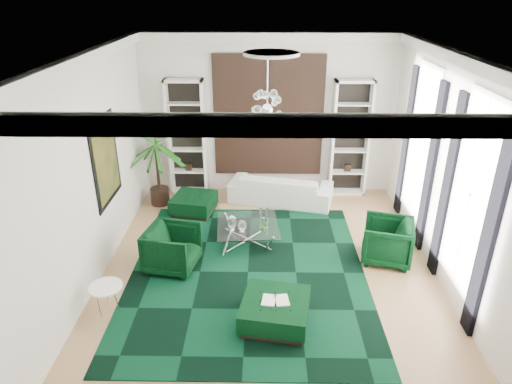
{
  "coord_description": "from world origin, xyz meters",
  "views": [
    {
      "loc": [
        -0.13,
        -7.11,
        4.78
      ],
      "look_at": [
        -0.25,
        0.5,
        1.28
      ],
      "focal_mm": 32.0,
      "sensor_mm": 36.0,
      "label": 1
    }
  ],
  "objects_px": {
    "ottoman_side": "(194,204)",
    "side_table": "(108,300)",
    "sofa": "(281,188)",
    "palm": "(156,156)",
    "armchair_right": "(387,241)",
    "armchair_left": "(172,248)",
    "ottoman_front": "(275,311)",
    "coffee_table": "(248,234)"
  },
  "relations": [
    {
      "from": "ottoman_side",
      "to": "side_table",
      "type": "height_order",
      "value": "side_table"
    },
    {
      "from": "sofa",
      "to": "ottoman_side",
      "type": "xyz_separation_m",
      "value": [
        -1.99,
        -0.58,
        -0.15
      ]
    },
    {
      "from": "side_table",
      "to": "palm",
      "type": "height_order",
      "value": "palm"
    },
    {
      "from": "sofa",
      "to": "armchair_right",
      "type": "relative_size",
      "value": 2.68
    },
    {
      "from": "armchair_left",
      "to": "armchair_right",
      "type": "relative_size",
      "value": 1.0
    },
    {
      "from": "sofa",
      "to": "side_table",
      "type": "relative_size",
      "value": 4.6
    },
    {
      "from": "armchair_left",
      "to": "ottoman_front",
      "type": "xyz_separation_m",
      "value": [
        1.83,
        -1.46,
        -0.21
      ]
    },
    {
      "from": "armchair_left",
      "to": "armchair_right",
      "type": "xyz_separation_m",
      "value": [
        3.95,
        0.32,
        0.0
      ]
    },
    {
      "from": "armchair_left",
      "to": "ottoman_front",
      "type": "relative_size",
      "value": 0.89
    },
    {
      "from": "side_table",
      "to": "ottoman_side",
      "type": "bearing_deg",
      "value": 76.3
    },
    {
      "from": "ottoman_side",
      "to": "side_table",
      "type": "xyz_separation_m",
      "value": [
        -0.86,
        -3.54,
        0.05
      ]
    },
    {
      "from": "ottoman_front",
      "to": "armchair_right",
      "type": "bearing_deg",
      "value": 40.08
    },
    {
      "from": "ottoman_side",
      "to": "armchair_right",
      "type": "bearing_deg",
      "value": -26.23
    },
    {
      "from": "side_table",
      "to": "armchair_left",
      "type": "bearing_deg",
      "value": 58.48
    },
    {
      "from": "coffee_table",
      "to": "side_table",
      "type": "relative_size",
      "value": 2.31
    },
    {
      "from": "ottoman_side",
      "to": "coffee_table",
      "type": "bearing_deg",
      "value": -46.75
    },
    {
      "from": "armchair_left",
      "to": "coffee_table",
      "type": "distance_m",
      "value": 1.62
    },
    {
      "from": "armchair_right",
      "to": "ottoman_side",
      "type": "xyz_separation_m",
      "value": [
        -3.89,
        1.92,
        -0.21
      ]
    },
    {
      "from": "armchair_right",
      "to": "side_table",
      "type": "distance_m",
      "value": 5.02
    },
    {
      "from": "side_table",
      "to": "palm",
      "type": "relative_size",
      "value": 0.22
    },
    {
      "from": "armchair_right",
      "to": "palm",
      "type": "distance_m",
      "value": 5.35
    },
    {
      "from": "sofa",
      "to": "armchair_left",
      "type": "relative_size",
      "value": 2.68
    },
    {
      "from": "coffee_table",
      "to": "ottoman_front",
      "type": "bearing_deg",
      "value": -78.15
    },
    {
      "from": "ottoman_front",
      "to": "palm",
      "type": "height_order",
      "value": "palm"
    },
    {
      "from": "sofa",
      "to": "palm",
      "type": "relative_size",
      "value": 1.0
    },
    {
      "from": "armchair_right",
      "to": "ottoman_front",
      "type": "xyz_separation_m",
      "value": [
        -2.12,
        -1.79,
        -0.21
      ]
    },
    {
      "from": "coffee_table",
      "to": "side_table",
      "type": "distance_m",
      "value": 3.05
    },
    {
      "from": "sofa",
      "to": "armchair_right",
      "type": "distance_m",
      "value": 3.13
    },
    {
      "from": "sofa",
      "to": "armchair_left",
      "type": "distance_m",
      "value": 3.49
    },
    {
      "from": "side_table",
      "to": "armchair_right",
      "type": "bearing_deg",
      "value": 18.83
    },
    {
      "from": "armchair_left",
      "to": "coffee_table",
      "type": "height_order",
      "value": "armchair_left"
    },
    {
      "from": "armchair_left",
      "to": "side_table",
      "type": "height_order",
      "value": "armchair_left"
    },
    {
      "from": "coffee_table",
      "to": "sofa",
      "type": "bearing_deg",
      "value": 69.61
    },
    {
      "from": "ottoman_front",
      "to": "ottoman_side",
      "type": "bearing_deg",
      "value": 115.51
    },
    {
      "from": "ottoman_side",
      "to": "palm",
      "type": "bearing_deg",
      "value": 153.69
    },
    {
      "from": "coffee_table",
      "to": "ottoman_side",
      "type": "relative_size",
      "value": 1.33
    },
    {
      "from": "palm",
      "to": "coffee_table",
      "type": "bearing_deg",
      "value": -39.81
    },
    {
      "from": "side_table",
      "to": "palm",
      "type": "xyz_separation_m",
      "value": [
        0.0,
        3.96,
        0.95
      ]
    },
    {
      "from": "sofa",
      "to": "ottoman_side",
      "type": "distance_m",
      "value": 2.08
    },
    {
      "from": "ottoman_front",
      "to": "armchair_left",
      "type": "bearing_deg",
      "value": 141.43
    },
    {
      "from": "armchair_left",
      "to": "ottoman_side",
      "type": "distance_m",
      "value": 2.25
    },
    {
      "from": "coffee_table",
      "to": "ottoman_front",
      "type": "xyz_separation_m",
      "value": [
        0.49,
        -2.35,
        -0.01
      ]
    }
  ]
}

